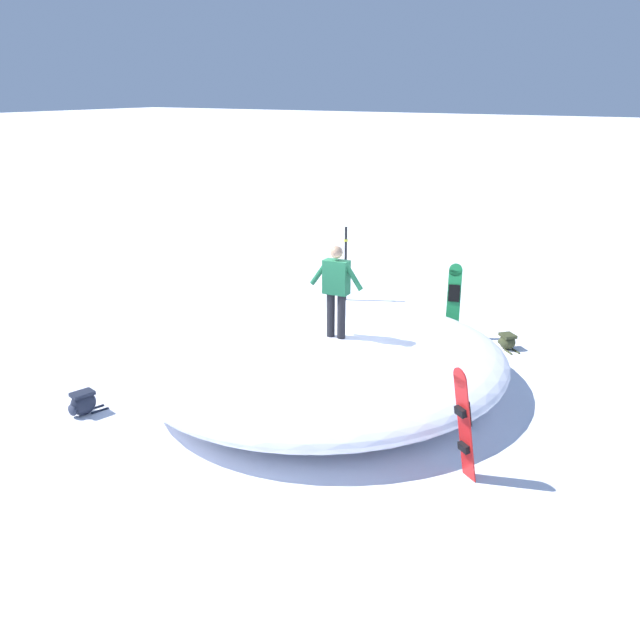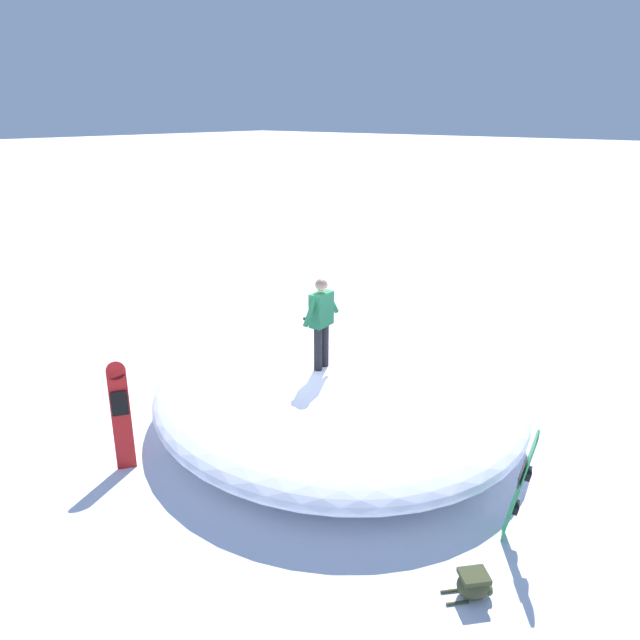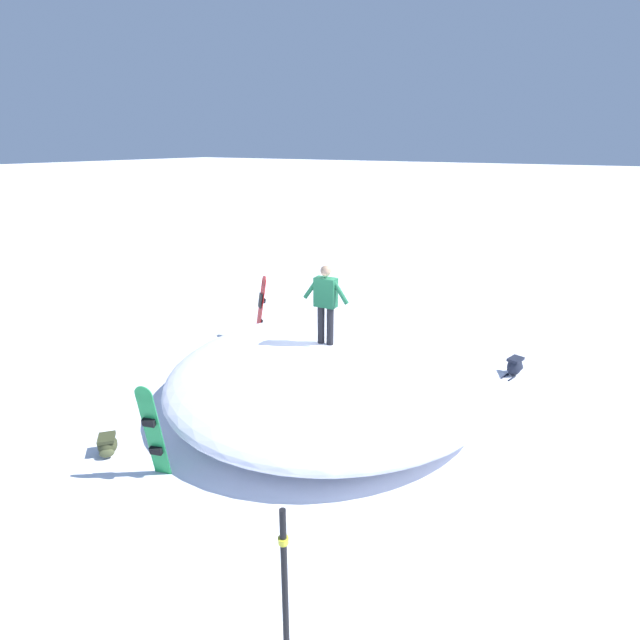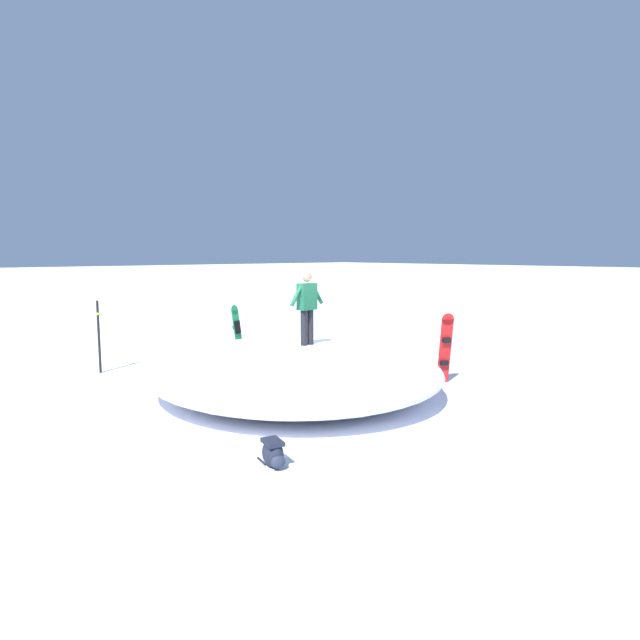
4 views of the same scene
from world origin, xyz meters
The scene contains 8 objects.
ground centered at (0.00, 0.00, 0.00)m, with size 240.00×240.00×0.00m, color white.
snow_mound centered at (0.55, 0.05, 0.53)m, with size 6.65×6.24×1.06m, color white.
snowboarder_standing centered at (0.28, 0.16, 1.96)m, with size 0.98×0.25×1.58m.
snowboard_primary_upright centered at (-0.41, -3.59, 0.84)m, with size 0.35×0.34×1.62m.
snowboard_secondary_upright centered at (-2.61, 1.75, 0.87)m, with size 0.41×0.42×1.68m.
backpack_near centered at (3.41, 3.03, 0.21)m, with size 0.39×0.67×0.40m.
backpack_far centered at (-1.61, -3.59, 0.16)m, with size 0.56×0.54×0.32m.
trail_marker_pole centered at (2.92, -4.89, 0.97)m, with size 0.10×0.10×1.86m.
Camera 3 is at (5.03, -7.66, 4.83)m, focal length 27.97 mm.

